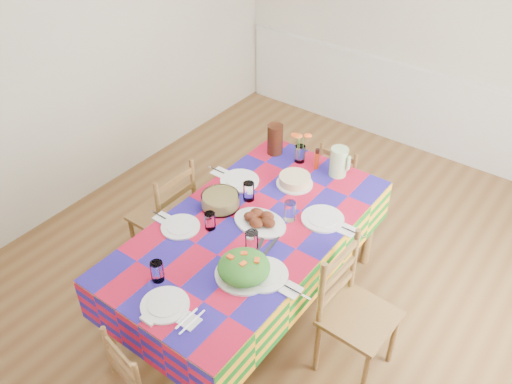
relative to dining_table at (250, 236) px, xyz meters
The scene contains 21 objects.
room 0.78m from the dining_table, 81.41° to the left, with size 4.58×5.08×2.78m.
wainscot 2.97m from the dining_table, 88.60° to the left, with size 4.41×0.06×0.92m.
dining_table is the anchor object (origin of this frame).
setting_near_head 0.83m from the dining_table, 92.17° to the right, with size 0.47×0.32×0.14m.
setting_left_near 0.43m from the dining_table, 141.71° to the right, with size 0.50×0.30×0.13m.
setting_left_far 0.47m from the dining_table, 134.76° to the left, with size 0.55×0.33×0.15m.
setting_right_near 0.42m from the dining_table, 43.50° to the right, with size 0.59×0.34×0.15m.
setting_right_far 0.46m from the dining_table, 45.97° to the left, with size 0.57×0.33×0.15m.
meat_platter 0.15m from the dining_table, 59.90° to the left, with size 0.40×0.28×0.08m.
salad_platter 0.49m from the dining_table, 57.59° to the right, with size 0.37×0.37×0.15m.
pasta_bowl 0.34m from the dining_table, behind, with size 0.28×0.28×0.10m.
cake 0.61m from the dining_table, 92.20° to the left, with size 0.28×0.28×0.08m.
serving_utensils 0.26m from the dining_table, 31.15° to the right, with size 0.17×0.39×0.01m.
flower_vase 0.93m from the dining_table, 100.64° to the left, with size 0.17×0.14×0.27m.
hot_sauce 0.90m from the dining_table, 90.44° to the left, with size 0.04×0.04×0.18m, color red.
green_pitcher 0.95m from the dining_table, 79.17° to the left, with size 0.14×0.14×0.24m, color #B4DE9C.
tea_pitcher 0.98m from the dining_table, 114.76° to the left, with size 0.13×0.13×0.26m, color black.
name_card 1.03m from the dining_table, 88.32° to the right, with size 0.09×0.03×0.02m, color white.
chair_far 1.39m from the dining_table, 89.95° to the left, with size 0.38×0.37×0.85m.
chair_left 0.89m from the dining_table, behind, with size 0.43×0.45×1.01m.
chair_right 0.88m from the dining_table, ahead, with size 0.45×0.47×1.03m.
Camera 1 is at (1.66, -2.74, 3.31)m, focal length 38.00 mm.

